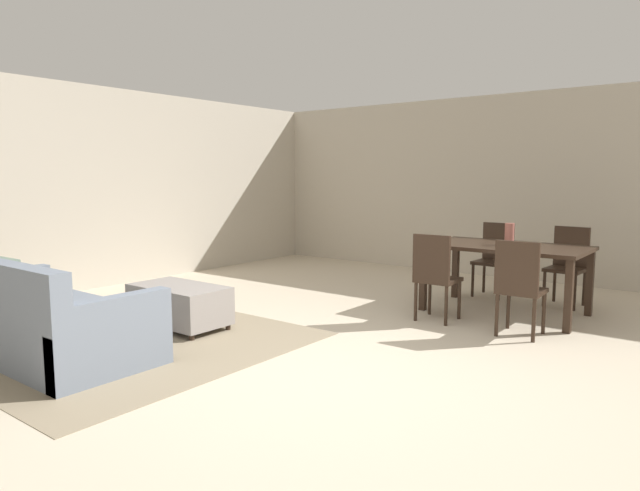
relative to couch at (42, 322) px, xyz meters
The scene contains 12 objects.
ground_plane 2.43m from the couch, 26.87° to the left, with size 10.80×10.80×0.00m, color beige.
wall_back 6.54m from the couch, 70.56° to the left, with size 9.00×0.12×2.70m, color #BCB2A0.
wall_left 3.03m from the couch, 145.95° to the left, with size 0.12×11.00×2.70m, color #BCB2A0.
area_rug 0.73m from the couch, 80.97° to the left, with size 3.00×2.80×0.01m, color gray.
couch is the anchor object (origin of this frame).
ottoman_table 1.29m from the couch, 80.66° to the left, with size 1.01×0.56×0.43m.
dining_table 4.66m from the couch, 56.38° to the left, with size 1.67×0.99×0.76m.
dining_chair_near_left 3.72m from the couch, 55.07° to the left, with size 0.41×0.41×0.92m.
dining_chair_near_right 4.25m from the couch, 44.90° to the left, with size 0.41×0.41×0.92m.
dining_chair_far_left 5.18m from the couch, 65.64° to the left, with size 0.41×0.41×0.92m.
dining_chair_far_right 5.59m from the couch, 57.38° to the left, with size 0.43×0.43×0.92m.
vase_centerpiece 4.71m from the couch, 56.25° to the left, with size 0.10×0.10×0.24m, color #B26659.
Camera 1 is at (2.56, -3.34, 1.51)m, focal length 31.74 mm.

